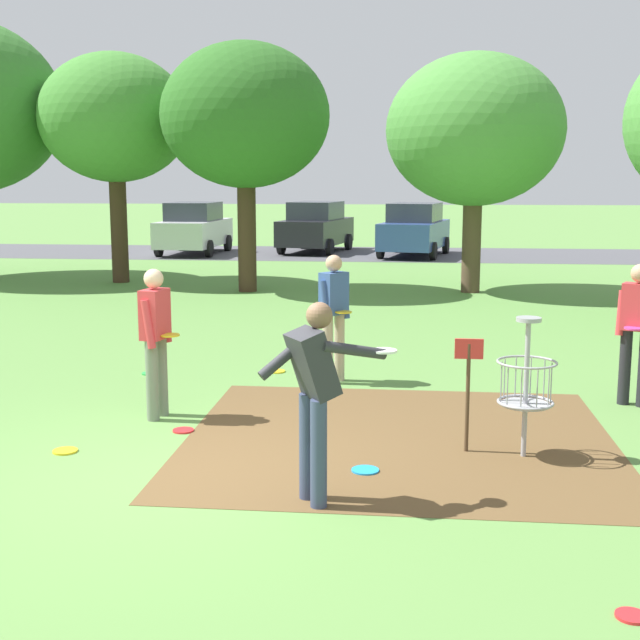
{
  "coord_description": "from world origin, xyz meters",
  "views": [
    {
      "loc": [
        2.07,
        -7.26,
        2.71
      ],
      "look_at": [
        0.99,
        2.84,
        1.0
      ],
      "focal_mm": 47.54,
      "sensor_mm": 36.0,
      "label": 1
    }
  ],
  "objects_px": {
    "player_waiting_left": "(315,389)",
    "parked_car_center_left": "(316,227)",
    "tree_near_right": "(245,117)",
    "disc_golf_basket": "(520,381)",
    "frisbee_far_left": "(149,373)",
    "frisbee_mid_grass": "(65,451)",
    "frisbee_near_basket": "(365,470)",
    "player_foreground_watching": "(637,326)",
    "tree_far_left": "(475,131)",
    "player_waiting_right": "(156,334)",
    "frisbee_scattered_a": "(276,371)",
    "parked_car_center_right": "(415,230)",
    "player_throwing": "(334,311)",
    "frisbee_far_right": "(632,616)",
    "frisbee_by_tee": "(183,430)",
    "parked_car_leftmost": "(194,228)",
    "tree_mid_center": "(115,119)"
  },
  "relations": [
    {
      "from": "player_waiting_left",
      "to": "frisbee_near_basket",
      "type": "xyz_separation_m",
      "value": [
        0.38,
        0.81,
        -0.98
      ]
    },
    {
      "from": "tree_near_right",
      "to": "disc_golf_basket",
      "type": "bearing_deg",
      "value": -67.18
    },
    {
      "from": "player_foreground_watching",
      "to": "tree_far_left",
      "type": "relative_size",
      "value": 0.31
    },
    {
      "from": "tree_near_right",
      "to": "parked_car_center_left",
      "type": "xyz_separation_m",
      "value": [
        0.43,
        11.05,
        -3.2
      ]
    },
    {
      "from": "player_foreground_watching",
      "to": "parked_car_leftmost",
      "type": "height_order",
      "value": "parked_car_leftmost"
    },
    {
      "from": "player_waiting_left",
      "to": "frisbee_far_left",
      "type": "height_order",
      "value": "player_waiting_left"
    },
    {
      "from": "player_waiting_left",
      "to": "parked_car_center_right",
      "type": "bearing_deg",
      "value": 87.71
    },
    {
      "from": "player_throwing",
      "to": "tree_mid_center",
      "type": "height_order",
      "value": "tree_mid_center"
    },
    {
      "from": "disc_golf_basket",
      "to": "player_waiting_right",
      "type": "distance_m",
      "value": 4.04
    },
    {
      "from": "player_waiting_left",
      "to": "parked_car_center_left",
      "type": "xyz_separation_m",
      "value": [
        -2.68,
        24.27,
        -0.06
      ]
    },
    {
      "from": "frisbee_near_basket",
      "to": "parked_car_center_left",
      "type": "xyz_separation_m",
      "value": [
        -3.07,
        23.46,
        0.91
      ]
    },
    {
      "from": "tree_mid_center",
      "to": "tree_far_left",
      "type": "distance_m",
      "value": 9.06
    },
    {
      "from": "player_waiting_right",
      "to": "frisbee_by_tee",
      "type": "height_order",
      "value": "player_waiting_right"
    },
    {
      "from": "tree_far_left",
      "to": "tree_near_right",
      "type": "bearing_deg",
      "value": -175.65
    },
    {
      "from": "parked_car_center_right",
      "to": "player_throwing",
      "type": "bearing_deg",
      "value": -93.5
    },
    {
      "from": "disc_golf_basket",
      "to": "frisbee_mid_grass",
      "type": "relative_size",
      "value": 5.64
    },
    {
      "from": "frisbee_far_right",
      "to": "frisbee_near_basket",
      "type": "bearing_deg",
      "value": 125.83
    },
    {
      "from": "player_throwing",
      "to": "player_waiting_left",
      "type": "bearing_deg",
      "value": -86.98
    },
    {
      "from": "tree_near_right",
      "to": "parked_car_center_left",
      "type": "height_order",
      "value": "tree_near_right"
    },
    {
      "from": "player_foreground_watching",
      "to": "tree_far_left",
      "type": "xyz_separation_m",
      "value": [
        -1.25,
        10.14,
        2.82
      ]
    },
    {
      "from": "frisbee_far_left",
      "to": "frisbee_near_basket",
      "type": "bearing_deg",
      "value": -48.65
    },
    {
      "from": "player_foreground_watching",
      "to": "frisbee_scattered_a",
      "type": "distance_m",
      "value": 4.82
    },
    {
      "from": "player_waiting_left",
      "to": "frisbee_near_basket",
      "type": "height_order",
      "value": "player_waiting_left"
    },
    {
      "from": "frisbee_far_left",
      "to": "tree_near_right",
      "type": "height_order",
      "value": "tree_near_right"
    },
    {
      "from": "frisbee_far_right",
      "to": "parked_car_center_left",
      "type": "xyz_separation_m",
      "value": [
        -4.86,
        25.95,
        0.91
      ]
    },
    {
      "from": "parked_car_leftmost",
      "to": "frisbee_far_left",
      "type": "bearing_deg",
      "value": -77.52
    },
    {
      "from": "tree_near_right",
      "to": "frisbee_near_basket",
      "type": "bearing_deg",
      "value": -74.25
    },
    {
      "from": "player_waiting_right",
      "to": "tree_mid_center",
      "type": "relative_size",
      "value": 0.29
    },
    {
      "from": "tree_far_left",
      "to": "parked_car_center_right",
      "type": "xyz_separation_m",
      "value": [
        -1.3,
        9.37,
        -2.86
      ]
    },
    {
      "from": "frisbee_mid_grass",
      "to": "frisbee_far_right",
      "type": "relative_size",
      "value": 1.21
    },
    {
      "from": "frisbee_mid_grass",
      "to": "player_throwing",
      "type": "bearing_deg",
      "value": 53.2
    },
    {
      "from": "player_foreground_watching",
      "to": "player_waiting_right",
      "type": "relative_size",
      "value": 1.0
    },
    {
      "from": "frisbee_near_basket",
      "to": "frisbee_mid_grass",
      "type": "relative_size",
      "value": 1.05
    },
    {
      "from": "tree_mid_center",
      "to": "parked_car_center_left",
      "type": "xyz_separation_m",
      "value": [
        4.09,
        9.62,
        -3.26
      ]
    },
    {
      "from": "disc_golf_basket",
      "to": "parked_car_center_right",
      "type": "relative_size",
      "value": 0.31
    },
    {
      "from": "player_throwing",
      "to": "frisbee_mid_grass",
      "type": "xyz_separation_m",
      "value": [
        -2.41,
        -3.22,
        -0.96
      ]
    },
    {
      "from": "frisbee_by_tee",
      "to": "parked_car_leftmost",
      "type": "distance_m",
      "value": 21.86
    },
    {
      "from": "frisbee_mid_grass",
      "to": "parked_car_center_left",
      "type": "bearing_deg",
      "value": 90.11
    },
    {
      "from": "parked_car_leftmost",
      "to": "player_foreground_watching",
      "type": "bearing_deg",
      "value": -61.99
    },
    {
      "from": "parked_car_leftmost",
      "to": "frisbee_far_right",
      "type": "bearing_deg",
      "value": -69.75
    },
    {
      "from": "frisbee_near_basket",
      "to": "frisbee_far_right",
      "type": "height_order",
      "value": "same"
    },
    {
      "from": "parked_car_leftmost",
      "to": "player_throwing",
      "type": "bearing_deg",
      "value": -70.3
    },
    {
      "from": "frisbee_scattered_a",
      "to": "tree_near_right",
      "type": "relative_size",
      "value": 0.04
    },
    {
      "from": "frisbee_mid_grass",
      "to": "parked_car_center_left",
      "type": "relative_size",
      "value": 0.06
    },
    {
      "from": "player_throwing",
      "to": "frisbee_far_right",
      "type": "bearing_deg",
      "value": -68.03
    },
    {
      "from": "frisbee_near_basket",
      "to": "tree_far_left",
      "type": "height_order",
      "value": "tree_far_left"
    },
    {
      "from": "frisbee_mid_grass",
      "to": "frisbee_far_right",
      "type": "distance_m",
      "value": 5.54
    },
    {
      "from": "frisbee_near_basket",
      "to": "frisbee_mid_grass",
      "type": "bearing_deg",
      "value": 175.25
    },
    {
      "from": "player_waiting_right",
      "to": "frisbee_scattered_a",
      "type": "distance_m",
      "value": 2.78
    },
    {
      "from": "disc_golf_basket",
      "to": "frisbee_mid_grass",
      "type": "bearing_deg",
      "value": -175.48
    }
  ]
}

